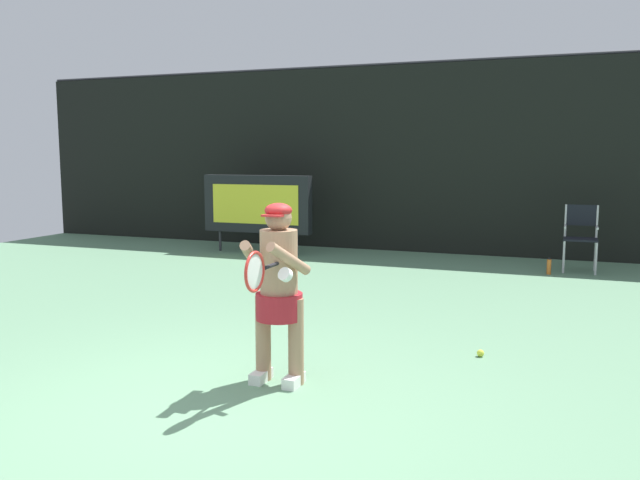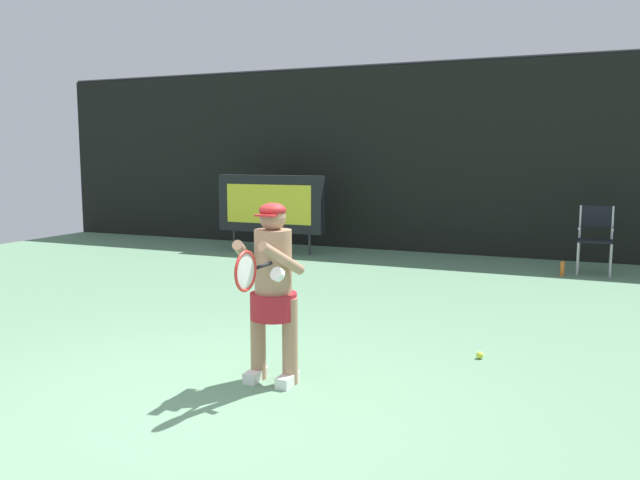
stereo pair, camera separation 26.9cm
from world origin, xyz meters
The scene contains 8 objects.
ground centered at (0.00, -0.19, -0.01)m, with size 18.00×22.00×0.03m.
backdrop_screen centered at (0.00, 8.50, 1.81)m, with size 18.00×0.12×3.66m.
scoreboard centered at (-3.16, 7.24, 0.95)m, with size 2.20×0.21×1.50m.
umpire_chair centered at (2.64, 7.28, 0.62)m, with size 0.52×0.44×1.08m.
water_bottle centered at (2.19, 6.82, 0.12)m, with size 0.07×0.07×0.27m.
tennis_player centered at (0.24, 0.75, 0.83)m, with size 0.53×0.61×1.51m.
tennis_racket centered at (0.29, 0.25, 1.03)m, with size 0.03×0.60×0.31m.
tennis_ball_loose centered at (1.73, 2.07, 0.03)m, with size 0.07×0.07×0.07m.
Camera 2 is at (2.70, -3.96, 1.90)m, focal length 36.74 mm.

